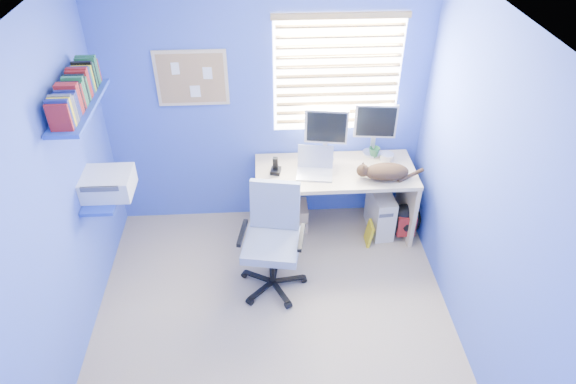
{
  "coord_description": "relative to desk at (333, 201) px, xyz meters",
  "views": [
    {
      "loc": [
        -0.05,
        -2.71,
        3.44
      ],
      "look_at": [
        0.15,
        0.65,
        0.95
      ],
      "focal_mm": 32.0,
      "sensor_mm": 36.0,
      "label": 1
    }
  ],
  "objects": [
    {
      "name": "floor",
      "position": [
        -0.63,
        -1.26,
        -0.37
      ],
      "size": [
        3.0,
        3.2,
        0.0
      ],
      "primitive_type": "cube",
      "color": "tan",
      "rests_on": "ground"
    },
    {
      "name": "ceiling",
      "position": [
        -0.63,
        -1.26,
        2.13
      ],
      "size": [
        3.0,
        3.2,
        0.0
      ],
      "primitive_type": "cube",
      "color": "white",
      "rests_on": "wall_back"
    },
    {
      "name": "wall_back",
      "position": [
        -0.63,
        0.34,
        0.88
      ],
      "size": [
        3.0,
        0.01,
        2.5
      ],
      "primitive_type": "cube",
      "color": "blue",
      "rests_on": "ground"
    },
    {
      "name": "wall_left",
      "position": [
        -2.13,
        -1.26,
        0.88
      ],
      "size": [
        0.01,
        3.2,
        2.5
      ],
      "primitive_type": "cube",
      "color": "blue",
      "rests_on": "ground"
    },
    {
      "name": "wall_right",
      "position": [
        0.87,
        -1.26,
        0.88
      ],
      "size": [
        0.01,
        3.2,
        2.5
      ],
      "primitive_type": "cube",
      "color": "blue",
      "rests_on": "ground"
    },
    {
      "name": "desk",
      "position": [
        0.0,
        0.0,
        0.0
      ],
      "size": [
        1.51,
        0.65,
        0.74
      ],
      "primitive_type": "cube",
      "color": "#CFB286",
      "rests_on": "floor"
    },
    {
      "name": "laptop",
      "position": [
        -0.21,
        -0.06,
        0.48
      ],
      "size": [
        0.36,
        0.3,
        0.22
      ],
      "primitive_type": "cube",
      "rotation": [
        0.0,
        0.0,
        -0.15
      ],
      "color": "silver",
      "rests_on": "desk"
    },
    {
      "name": "monitor_left",
      "position": [
        -0.08,
        0.19,
        0.64
      ],
      "size": [
        0.41,
        0.18,
        0.54
      ],
      "primitive_type": "cube",
      "rotation": [
        0.0,
        0.0,
        -0.16
      ],
      "color": "silver",
      "rests_on": "desk"
    },
    {
      "name": "monitor_right",
      "position": [
        0.39,
        0.26,
        0.64
      ],
      "size": [
        0.41,
        0.16,
        0.54
      ],
      "primitive_type": "cube",
      "rotation": [
        0.0,
        0.0,
        -0.11
      ],
      "color": "silver",
      "rests_on": "desk"
    },
    {
      "name": "phone",
      "position": [
        -0.56,
        -0.01,
        0.45
      ],
      "size": [
        0.11,
        0.13,
        0.17
      ],
      "primitive_type": "cube",
      "rotation": [
        0.0,
        0.0,
        -0.22
      ],
      "color": "black",
      "rests_on": "desk"
    },
    {
      "name": "mug",
      "position": [
        0.4,
        0.21,
        0.42
      ],
      "size": [
        0.1,
        0.09,
        0.1
      ],
      "primitive_type": "imported",
      "color": "#256539",
      "rests_on": "desk"
    },
    {
      "name": "cd_spindle",
      "position": [
        0.51,
        0.14,
        0.41
      ],
      "size": [
        0.13,
        0.13,
        0.07
      ],
      "primitive_type": "cylinder",
      "color": "silver",
      "rests_on": "desk"
    },
    {
      "name": "cat",
      "position": [
        0.44,
        -0.16,
        0.44
      ],
      "size": [
        0.43,
        0.25,
        0.15
      ],
      "primitive_type": "ellipsoid",
      "rotation": [
        0.0,
        0.0,
        -0.08
      ],
      "color": "black",
      "rests_on": "desk"
    },
    {
      "name": "tower_pc",
      "position": [
        0.48,
        -0.01,
        -0.14
      ],
      "size": [
        0.23,
        0.45,
        0.45
      ],
      "primitive_type": "cube",
      "rotation": [
        0.0,
        0.0,
        0.08
      ],
      "color": "beige",
      "rests_on": "floor"
    },
    {
      "name": "drawer_boxes",
      "position": [
        -0.42,
        0.09,
        -0.23
      ],
      "size": [
        0.35,
        0.28,
        0.27
      ],
      "primitive_type": "cube",
      "color": "tan",
      "rests_on": "floor"
    },
    {
      "name": "yellow_book",
      "position": [
        0.34,
        -0.21,
        -0.25
      ],
      "size": [
        0.03,
        0.17,
        0.24
      ],
      "primitive_type": "cube",
      "color": "yellow",
      "rests_on": "floor"
    },
    {
      "name": "backpack",
      "position": [
        0.7,
        -0.12,
        -0.18
      ],
      "size": [
        0.33,
        0.25,
        0.38
      ],
      "primitive_type": "ellipsoid",
      "rotation": [
        0.0,
        0.0,
        0.01
      ],
      "color": "black",
      "rests_on": "floor"
    },
    {
      "name": "office_chair",
      "position": [
        -0.62,
        -0.69,
        -0.0
      ],
      "size": [
        0.66,
        0.66,
        0.98
      ],
      "color": "black",
      "rests_on": "floor"
    },
    {
      "name": "window_blinds",
      "position": [
        0.02,
        0.31,
        1.18
      ],
      "size": [
        1.15,
        0.05,
        1.1
      ],
      "color": "white",
      "rests_on": "ground"
    },
    {
      "name": "corkboard",
      "position": [
        -1.28,
        0.33,
        1.18
      ],
      "size": [
        0.64,
        0.02,
        0.52
      ],
      "color": "#CFB286",
      "rests_on": "ground"
    },
    {
      "name": "wall_shelves",
      "position": [
        -1.99,
        -0.51,
        1.06
      ],
      "size": [
        0.42,
        0.9,
        1.05
      ],
      "color": "#203BAF",
      "rests_on": "ground"
    }
  ]
}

